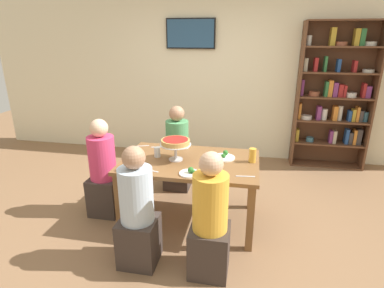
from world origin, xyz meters
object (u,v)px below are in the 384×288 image
television (191,34)px  cutlery_spare_fork (142,146)px  cutlery_fork_far (245,176)px  diner_head_west (104,175)px  cutlery_knife_near (218,177)px  beer_glass_amber_tall (252,155)px  water_glass_clear_far (129,166)px  diner_near_left (138,216)px  cutlery_fork_near (159,147)px  salad_plate_near_diner (190,172)px  diner_far_left (177,154)px  water_glass_clear_spare (185,144)px  deep_dish_pizza_stand (176,143)px  bookshelf (335,96)px  dining_table (190,168)px  water_glass_clear_near (157,152)px  cutlery_knife_far (150,170)px  salad_plate_far_diner (224,157)px  diner_near_right (210,224)px

television → cutlery_spare_fork: television is taller
television → cutlery_fork_far: (1.01, -2.41, -1.28)m
diner_head_west → cutlery_knife_near: diner_head_west is taller
beer_glass_amber_tall → cutlery_spare_fork: (-1.32, 0.25, -0.07)m
television → water_glass_clear_far: size_ratio=7.17×
diner_near_left → water_glass_clear_far: (-0.22, 0.39, 0.30)m
cutlery_fork_near → salad_plate_near_diner: bearing=105.6°
diner_far_left → water_glass_clear_far: 1.21m
cutlery_fork_far → water_glass_clear_spare: bearing=131.1°
diner_far_left → deep_dish_pizza_stand: 0.92m
television → water_glass_clear_far: television is taller
beer_glass_amber_tall → cutlery_fork_far: bearing=-98.5°
bookshelf → diner_near_left: bearing=-128.0°
diner_head_west → cutlery_knife_near: (1.35, -0.34, 0.25)m
salad_plate_near_diner → diner_head_west: bearing=163.5°
diner_far_left → salad_plate_near_diner: (0.40, -1.12, 0.27)m
water_glass_clear_spare → cutlery_knife_near: 0.86m
television → cutlery_spare_fork: bearing=-98.0°
diner_far_left → cutlery_fork_far: (0.93, -1.07, 0.25)m
dining_table → water_glass_clear_near: water_glass_clear_near is taller
cutlery_knife_far → diner_head_west: bearing=167.3°
dining_table → cutlery_fork_far: bearing=-26.7°
cutlery_fork_near → cutlery_knife_near: 1.06m
salad_plate_far_diner → water_glass_clear_far: bearing=-149.8°
cutlery_fork_near → water_glass_clear_spare: bearing=161.7°
diner_head_west → deep_dish_pizza_stand: diner_head_west is taller
cutlery_fork_near → cutlery_fork_far: size_ratio=1.00×
cutlery_fork_near → cutlery_fork_far: bearing=127.0°
bookshelf → beer_glass_amber_tall: (-1.19, -1.93, -0.31)m
cutlery_knife_far → diner_near_right: bearing=-20.7°
diner_head_west → salad_plate_near_diner: 1.16m
diner_head_west → cutlery_spare_fork: 0.55m
cutlery_spare_fork → diner_near_right: bearing=109.5°
water_glass_clear_far → cutlery_knife_near: size_ratio=0.61×
cutlery_fork_near → cutlery_spare_fork: size_ratio=1.00×
bookshelf → water_glass_clear_far: bearing=-135.0°
bookshelf → cutlery_knife_far: size_ratio=12.29×
water_glass_clear_far → water_glass_clear_spare: 0.84m
diner_near_right → water_glass_clear_spare: (-0.45, 1.13, 0.31)m
diner_near_right → cutlery_fork_near: diner_near_right is taller
cutlery_fork_far → water_glass_clear_near: bearing=154.5°
diner_near_left → cutlery_fork_far: (0.92, 0.47, 0.25)m
cutlery_fork_near → television: bearing=-113.1°
salad_plate_far_diner → cutlery_spare_fork: (-1.01, 0.19, -0.01)m
deep_dish_pizza_stand → beer_glass_amber_tall: deep_dish_pizza_stand is taller
dining_table → bookshelf: bookshelf is taller
diner_near_left → water_glass_clear_spare: (0.20, 1.12, 0.31)m
water_glass_clear_far → cutlery_knife_near: (0.88, 0.01, -0.05)m
diner_head_west → diner_near_left: bearing=-47.3°
cutlery_knife_far → water_glass_clear_near: bearing=108.4°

